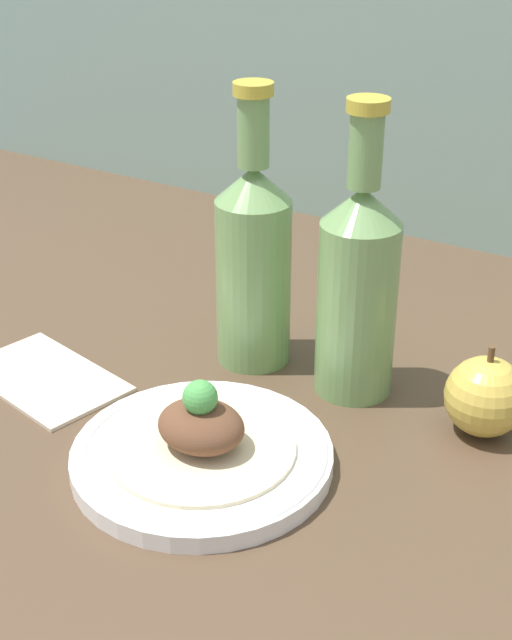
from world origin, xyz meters
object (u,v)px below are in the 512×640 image
(plated_food, at_px, (201,431))
(apple, at_px, (485,396))
(cider_bottle_left, at_px, (253,258))
(plate, at_px, (202,455))
(cider_bottle_right, at_px, (358,284))

(plated_food, xyz_separation_m, apple, (0.19, 0.18, 0.00))
(cider_bottle_left, distance_m, apple, 0.26)
(plate, xyz_separation_m, cider_bottle_right, (0.05, 0.18, 0.10))
(cider_bottle_left, relative_size, cider_bottle_right, 1.00)
(plate, height_order, plated_food, plated_food)
(plated_food, bearing_deg, cider_bottle_left, 108.54)
(plate, bearing_deg, apple, 43.25)
(plated_food, distance_m, apple, 0.26)
(plate, height_order, apple, apple)
(plated_food, relative_size, cider_bottle_left, 0.57)
(plate, relative_size, apple, 2.56)
(cider_bottle_left, bearing_deg, plated_food, -71.46)
(cider_bottle_left, bearing_deg, plate, -71.46)
(plated_food, distance_m, cider_bottle_left, 0.21)
(plate, bearing_deg, cider_bottle_right, 73.68)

